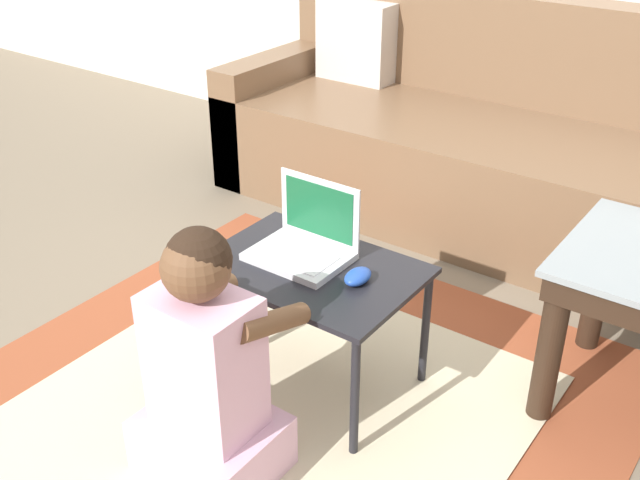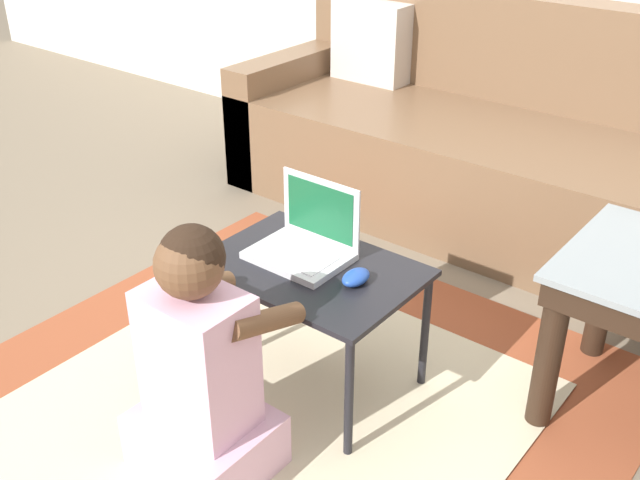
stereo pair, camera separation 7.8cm
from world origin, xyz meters
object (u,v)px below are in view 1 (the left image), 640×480
laptop (304,245)px  person_seated (207,375)px  computer_mouse (357,277)px  couch (476,145)px  laptop_desk (311,280)px

laptop → person_seated: 0.49m
computer_mouse → person_seated: person_seated is taller
couch → laptop_desk: couch is taller
couch → computer_mouse: 1.39m
laptop → person_seated: person_seated is taller
couch → computer_mouse: size_ratio=22.82×
couch → laptop: (0.09, -1.32, 0.14)m
person_seated → couch: bearing=94.6°
couch → computer_mouse: couch is taller
couch → laptop: size_ratio=8.01×
computer_mouse → person_seated: (-0.14, -0.44, -0.11)m
couch → person_seated: size_ratio=3.09×
couch → person_seated: 1.80m
laptop_desk → computer_mouse: size_ratio=6.27×
person_seated → laptop: bearing=97.1°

